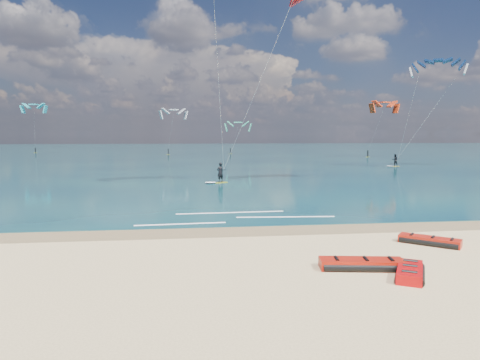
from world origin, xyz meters
name	(u,v)px	position (x,y,z in m)	size (l,w,h in m)	color
ground	(212,171)	(0.00, 40.00, 0.00)	(320.00, 320.00, 0.00)	tan
wet_sand_strip	(252,231)	(0.00, 3.00, 0.00)	(320.00, 2.40, 0.01)	brown
sea	(200,152)	(0.00, 104.00, 0.02)	(320.00, 200.00, 0.04)	#0A293B
packed_kite_left	(361,269)	(3.12, -3.63, 0.00)	(3.29, 1.21, 0.44)	#AB1609
packed_kite_mid	(429,244)	(7.59, -0.61, 0.00)	(2.79, 1.12, 0.41)	#B71B0C
packed_kite_right	(410,277)	(4.43, -4.71, 0.00)	(2.29, 1.19, 0.43)	#BD0809
kitesurfer_main	(237,71)	(1.33, 21.43, 10.74)	(10.45, 9.00, 20.72)	gold
kitesurfer_far	(417,109)	(29.86, 40.90, 8.65)	(9.51, 8.43, 16.62)	gold
shoreline_foam	(236,217)	(-0.42, 6.62, 0.04)	(11.67, 3.60, 0.01)	white
distant_kites	(192,132)	(-2.37, 82.51, 5.42)	(85.14, 32.70, 12.43)	teal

